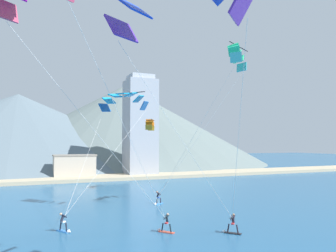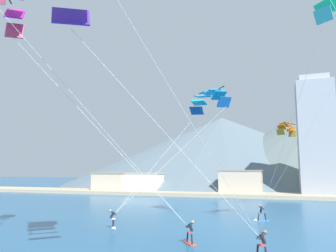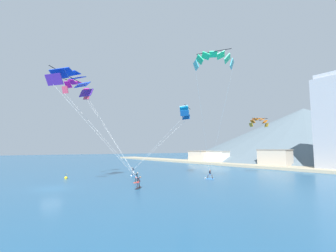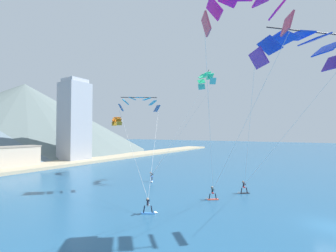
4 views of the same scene
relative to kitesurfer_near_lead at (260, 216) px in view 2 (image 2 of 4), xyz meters
name	(u,v)px [view 2 (image 2 of 4)]	position (x,y,z in m)	size (l,w,h in m)	color
kitesurfer_near_lead	(260,216)	(0.00, 0.00, 0.00)	(1.66, 1.32, 1.70)	#337FDB
kitesurfer_near_trail	(189,236)	(-4.17, -12.50, 0.00)	(1.41, 1.60, 1.70)	#E54C33
kitesurfer_mid_center	(113,223)	(-12.23, -9.06, 0.05)	(1.26, 1.69, 1.76)	#337FDB
kitesurfer_far_left	(260,249)	(0.97, -15.07, 0.03)	(1.46, 1.56, 1.74)	black
parafoil_kite_near_trail	(9,0)	(-15.03, -19.64, 16.49)	(13.11, 9.80, 16.87)	#C13D5B
parafoil_kite_mid_center	(208,99)	(-4.96, -1.42, 12.49)	(10.00, 10.13, 12.59)	#13509D
parafoil_kite_distant_high_outer	(287,128)	(3.21, 11.81, 10.60)	(2.69, 3.94, 1.78)	olive
shoreline_strip	(240,195)	(-6.01, 32.10, -0.14)	(180.00, 10.00, 0.70)	tan
shore_building_harbour_front	(241,183)	(-6.08, 35.07, 2.17)	(9.08, 4.72, 5.31)	#B7AD9E
shore_building_promenade_mid	(113,182)	(-36.16, 34.41, 1.90)	(8.23, 6.86, 4.75)	beige
shore_building_quay_east	(144,183)	(-28.45, 35.46, 1.85)	(8.63, 4.70, 4.67)	silver
highrise_tower	(316,137)	(9.11, 35.27, 11.38)	(7.00, 7.00, 24.17)	#999EA8
mountain_peak_west_ridge	(335,140)	(19.82, 89.59, 15.13)	(111.76, 111.76, 31.25)	slate
mountain_peak_central_summit	(222,150)	(-19.49, 90.67, 12.38)	(119.50, 119.50, 25.75)	slate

